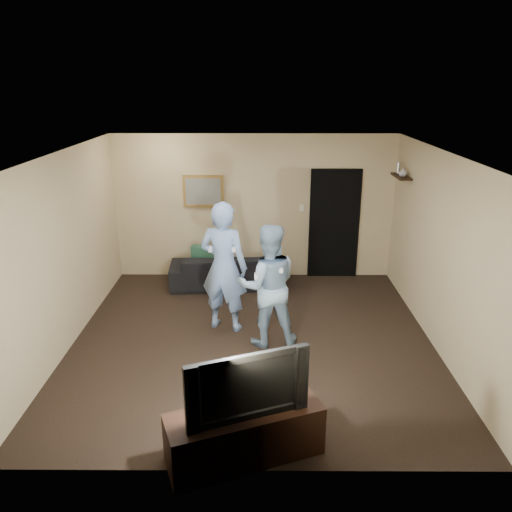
{
  "coord_description": "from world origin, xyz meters",
  "views": [
    {
      "loc": [
        0.09,
        -6.24,
        3.46
      ],
      "look_at": [
        0.05,
        0.3,
        1.15
      ],
      "focal_mm": 35.0,
      "sensor_mm": 36.0,
      "label": 1
    }
  ],
  "objects_px": {
    "wii_player_left": "(224,267)",
    "television": "(244,381)",
    "wii_player_right": "(268,286)",
    "sofa": "(228,270)",
    "tv_console": "(245,435)"
  },
  "relations": [
    {
      "from": "wii_player_left",
      "to": "television",
      "type": "bearing_deg",
      "value": -82.27
    },
    {
      "from": "television",
      "to": "tv_console",
      "type": "bearing_deg",
      "value": 0.0
    },
    {
      "from": "tv_console",
      "to": "television",
      "type": "relative_size",
      "value": 1.28
    },
    {
      "from": "wii_player_left",
      "to": "wii_player_right",
      "type": "xyz_separation_m",
      "value": [
        0.62,
        -0.45,
        -0.1
      ]
    },
    {
      "from": "wii_player_left",
      "to": "wii_player_right",
      "type": "relative_size",
      "value": 1.12
    },
    {
      "from": "wii_player_right",
      "to": "sofa",
      "type": "bearing_deg",
      "value": 108.06
    },
    {
      "from": "television",
      "to": "sofa",
      "type": "bearing_deg",
      "value": 74.77
    },
    {
      "from": "sofa",
      "to": "wii_player_right",
      "type": "bearing_deg",
      "value": 104.33
    },
    {
      "from": "sofa",
      "to": "television",
      "type": "bearing_deg",
      "value": 91.81
    },
    {
      "from": "sofa",
      "to": "wii_player_left",
      "type": "height_order",
      "value": "wii_player_left"
    },
    {
      "from": "sofa",
      "to": "tv_console",
      "type": "distance_m",
      "value": 4.33
    },
    {
      "from": "wii_player_right",
      "to": "wii_player_left",
      "type": "bearing_deg",
      "value": 144.2
    },
    {
      "from": "tv_console",
      "to": "wii_player_left",
      "type": "height_order",
      "value": "wii_player_left"
    },
    {
      "from": "tv_console",
      "to": "television",
      "type": "distance_m",
      "value": 0.6
    },
    {
      "from": "wii_player_left",
      "to": "wii_player_right",
      "type": "distance_m",
      "value": 0.77
    }
  ]
}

